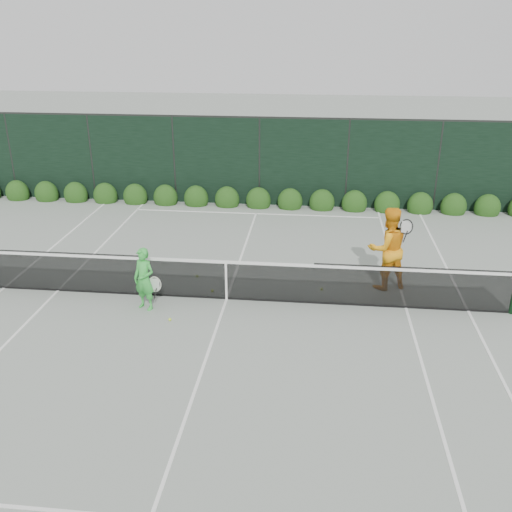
# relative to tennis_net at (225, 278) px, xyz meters

# --- Properties ---
(ground) EXTENTS (80.00, 80.00, 0.00)m
(ground) POSITION_rel_tennis_net_xyz_m (0.02, 0.00, -0.53)
(ground) COLOR gray
(ground) RESTS_ON ground
(tennis_net) EXTENTS (12.90, 0.10, 1.07)m
(tennis_net) POSITION_rel_tennis_net_xyz_m (0.00, 0.00, 0.00)
(tennis_net) COLOR black
(tennis_net) RESTS_ON ground
(player_woman) EXTENTS (0.66, 0.52, 1.44)m
(player_woman) POSITION_rel_tennis_net_xyz_m (-1.71, -0.63, 0.19)
(player_woman) COLOR green
(player_woman) RESTS_ON ground
(player_man) EXTENTS (1.19, 1.06, 2.03)m
(player_man) POSITION_rel_tennis_net_xyz_m (3.75, 1.07, 0.49)
(player_man) COLOR #FEA315
(player_man) RESTS_ON ground
(court_lines) EXTENTS (11.03, 23.83, 0.01)m
(court_lines) POSITION_rel_tennis_net_xyz_m (0.02, 0.00, -0.53)
(court_lines) COLOR white
(court_lines) RESTS_ON ground
(windscreen_fence) EXTENTS (32.00, 21.07, 3.06)m
(windscreen_fence) POSITION_rel_tennis_net_xyz_m (0.02, -2.71, 0.98)
(windscreen_fence) COLOR black
(windscreen_fence) RESTS_ON ground
(hedge_row) EXTENTS (31.66, 0.65, 0.94)m
(hedge_row) POSITION_rel_tennis_net_xyz_m (0.02, 7.15, -0.30)
(hedge_row) COLOR #13330E
(hedge_row) RESTS_ON ground
(tennis_balls) EXTENTS (3.34, 2.36, 0.07)m
(tennis_balls) POSITION_rel_tennis_net_xyz_m (-0.02, 0.25, -0.50)
(tennis_balls) COLOR #C9F235
(tennis_balls) RESTS_ON ground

